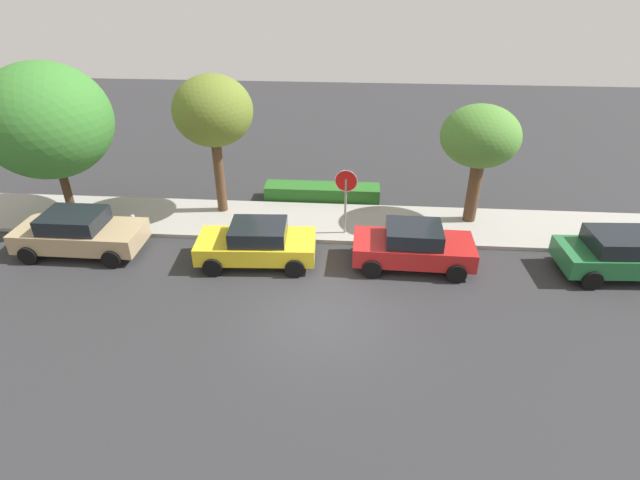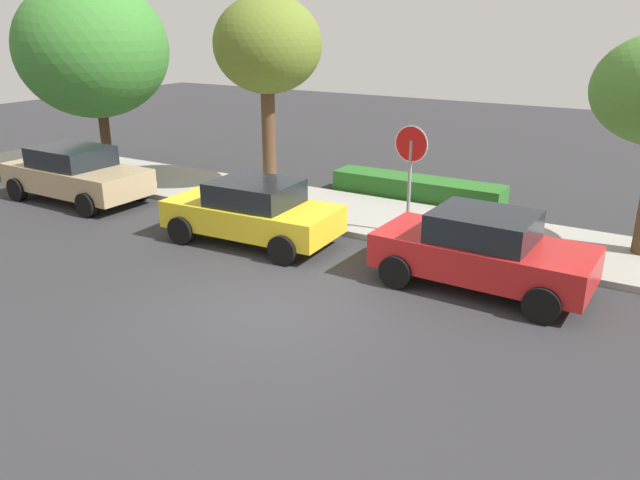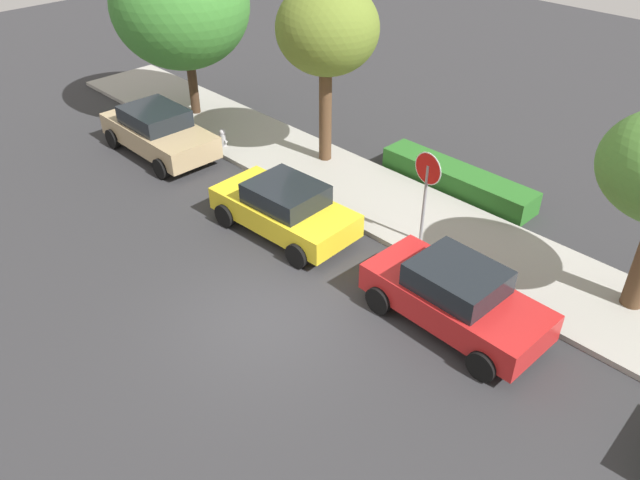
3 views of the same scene
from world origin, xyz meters
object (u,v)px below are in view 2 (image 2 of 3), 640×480
at_px(stop_sign, 410,162).
at_px(parked_car_yellow, 253,211).
at_px(street_tree_far, 268,46).
at_px(parked_car_tan, 76,174).
at_px(street_tree_mid_block, 93,49).
at_px(fire_hydrant, 151,181).
at_px(parked_car_red, 482,250).

distance_m(stop_sign, parked_car_yellow, 3.70).
bearing_deg(parked_car_yellow, street_tree_far, 119.93).
distance_m(parked_car_yellow, parked_car_tan, 6.29).
height_order(parked_car_tan, street_tree_mid_block, street_tree_mid_block).
xyz_separation_m(parked_car_yellow, street_tree_mid_block, (-7.92, 2.62, 3.21)).
height_order(parked_car_yellow, street_tree_far, street_tree_far).
bearing_deg(fire_hydrant, street_tree_far, 31.34).
relative_size(parked_car_red, street_tree_far, 0.73).
distance_m(parked_car_tan, fire_hydrant, 2.05).
relative_size(stop_sign, street_tree_mid_block, 0.44).
bearing_deg(street_tree_mid_block, fire_hydrant, -15.84).
xyz_separation_m(parked_car_tan, street_tree_mid_block, (-1.63, 2.41, 3.18)).
distance_m(stop_sign, parked_car_red, 3.15).
bearing_deg(fire_hydrant, parked_car_yellow, -19.72).
height_order(parked_car_red, fire_hydrant, parked_car_red).
height_order(stop_sign, parked_car_yellow, stop_sign).
xyz_separation_m(street_tree_mid_block, fire_hydrant, (2.85, -0.81, -3.58)).
bearing_deg(parked_car_red, street_tree_mid_block, 169.43).
height_order(stop_sign, street_tree_far, street_tree_far).
height_order(stop_sign, street_tree_mid_block, street_tree_mid_block).
bearing_deg(parked_car_red, stop_sign, 141.25).
height_order(parked_car_yellow, street_tree_mid_block, street_tree_mid_block).
xyz_separation_m(parked_car_yellow, street_tree_far, (-2.09, 3.63, 3.38)).
relative_size(parked_car_yellow, street_tree_far, 0.74).
xyz_separation_m(stop_sign, fire_hydrant, (-7.96, -0.21, -1.45)).
relative_size(parked_car_tan, fire_hydrant, 6.01).
bearing_deg(stop_sign, parked_car_red, -38.75).
bearing_deg(parked_car_yellow, street_tree_mid_block, 161.66).
height_order(stop_sign, fire_hydrant, stop_sign).
bearing_deg(fire_hydrant, parked_car_tan, -127.15).
height_order(parked_car_tan, street_tree_far, street_tree_far).
bearing_deg(stop_sign, fire_hydrant, -178.46).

